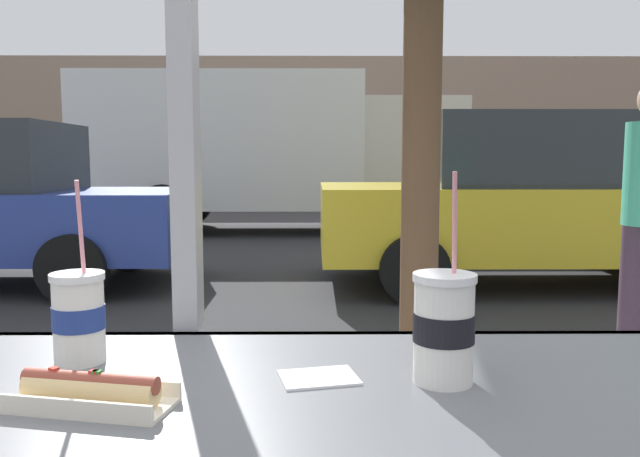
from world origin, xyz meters
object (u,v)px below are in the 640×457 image
Objects in this scene: soda_cup_right at (444,326)px; box_truck at (267,147)px; hotdog_tray_far at (90,391)px; soda_cup_left at (79,316)px; parked_car_yellow at (532,200)px.

box_truck reaches higher than soda_cup_right.
hotdog_tray_far is 0.04× the size of box_truck.
soda_cup_right is (0.60, -0.10, 0.01)m from soda_cup_left.
hotdog_tray_far is at bearing -66.39° from soda_cup_left.
box_truck is at bearing 95.71° from soda_cup_right.
soda_cup_right is at bearing -84.29° from box_truck.
box_truck is (-0.45, 10.47, 0.49)m from soda_cup_left.
soda_cup_left is 0.23m from hotdog_tray_far.
box_truck reaches higher than hotdog_tray_far.
soda_cup_right is 0.05× the size of box_truck.
parked_car_yellow is (2.07, 5.63, -0.17)m from soda_cup_right.
parked_car_yellow is at bearing 65.71° from hotdog_tray_far.
soda_cup_left is at bearing -87.52° from box_truck.
box_truck is (-0.54, 10.67, 0.54)m from hotdog_tray_far.
parked_car_yellow is (2.58, 5.72, -0.10)m from hotdog_tray_far.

